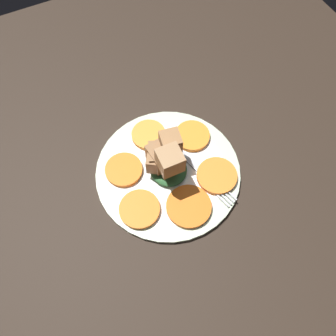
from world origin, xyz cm
name	(u,v)px	position (x,y,z in cm)	size (l,w,h in cm)	color
table_slab	(168,175)	(0.00, 0.00, 1.00)	(120.00, 120.00, 2.00)	black
plate	(168,172)	(0.00, 0.00, 2.52)	(28.14, 28.14, 1.05)	beige
carrot_slice_0	(217,176)	(-5.41, -7.74, 3.55)	(7.74, 7.74, 0.89)	orange
carrot_slice_1	(192,136)	(4.60, -7.80, 3.55)	(7.13, 7.13, 0.89)	orange
carrot_slice_2	(147,135)	(8.79, 0.28, 3.55)	(6.97, 6.97, 0.89)	orange
carrot_slice_3	(124,170)	(3.74, 7.66, 3.55)	(7.20, 7.20, 0.89)	orange
carrot_slice_4	(140,209)	(-4.91, 8.25, 3.55)	(7.49, 7.49, 0.89)	orange
carrot_slice_5	(190,206)	(-8.46, -0.19, 3.55)	(8.32, 8.32, 0.89)	orange
center_pile	(165,159)	(0.55, 0.43, 7.27)	(8.38, 7.84, 9.97)	#2D6033
fork	(198,169)	(-2.44, -5.24, 3.30)	(19.64, 6.57, 0.40)	#B2B2B7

